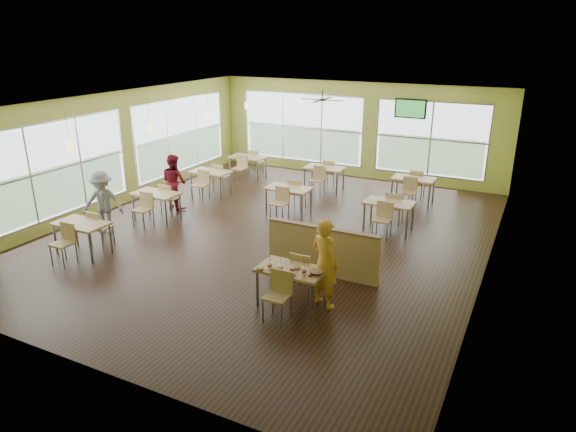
% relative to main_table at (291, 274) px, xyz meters
% --- Properties ---
extents(room, '(12.00, 12.04, 3.20)m').
position_rel_main_table_xyz_m(room, '(-2.00, 3.00, 0.97)').
color(room, black).
rests_on(room, ground).
extents(window_bays, '(9.24, 10.24, 2.38)m').
position_rel_main_table_xyz_m(window_bays, '(-4.65, 6.08, 0.85)').
color(window_bays, white).
rests_on(window_bays, room).
extents(main_table, '(1.22, 1.52, 0.87)m').
position_rel_main_table_xyz_m(main_table, '(0.00, 0.00, 0.00)').
color(main_table, tan).
rests_on(main_table, floor).
extents(half_wall_divider, '(2.40, 0.14, 1.04)m').
position_rel_main_table_xyz_m(half_wall_divider, '(0.00, 1.45, -0.11)').
color(half_wall_divider, tan).
rests_on(half_wall_divider, floor).
extents(dining_tables, '(6.92, 8.72, 0.87)m').
position_rel_main_table_xyz_m(dining_tables, '(-3.05, 4.71, -0.00)').
color(dining_tables, tan).
rests_on(dining_tables, floor).
extents(pendant_lights, '(0.11, 7.31, 0.86)m').
position_rel_main_table_xyz_m(pendant_lights, '(-5.20, 3.68, 1.82)').
color(pendant_lights, '#2D2119').
rests_on(pendant_lights, ceiling).
extents(ceiling_fan, '(1.25, 1.25, 0.29)m').
position_rel_main_table_xyz_m(ceiling_fan, '(-2.00, 6.00, 2.32)').
color(ceiling_fan, '#2D2119').
rests_on(ceiling_fan, ceiling).
extents(tv_backwall, '(1.00, 0.07, 0.60)m').
position_rel_main_table_xyz_m(tv_backwall, '(-0.20, 8.90, 1.82)').
color(tv_backwall, black).
rests_on(tv_backwall, wall_back).
extents(man_plaid, '(0.72, 0.60, 1.68)m').
position_rel_main_table_xyz_m(man_plaid, '(0.53, 0.29, 0.21)').
color(man_plaid, orange).
rests_on(man_plaid, floor).
extents(patron_maroon, '(0.88, 0.76, 1.55)m').
position_rel_main_table_xyz_m(patron_maroon, '(-5.39, 3.51, 0.14)').
color(patron_maroon, maroon).
rests_on(patron_maroon, floor).
extents(patron_grey, '(1.16, 0.95, 1.57)m').
position_rel_main_table_xyz_m(patron_grey, '(-5.76, 1.21, 0.15)').
color(patron_grey, slate).
rests_on(patron_grey, floor).
extents(cup_blue, '(0.09, 0.09, 0.33)m').
position_rel_main_table_xyz_m(cup_blue, '(-0.34, -0.19, 0.19)').
color(cup_blue, white).
rests_on(cup_blue, main_table).
extents(cup_yellow, '(0.10, 0.10, 0.37)m').
position_rel_main_table_xyz_m(cup_yellow, '(-0.09, -0.24, 0.19)').
color(cup_yellow, white).
rests_on(cup_yellow, main_table).
extents(cup_red_near, '(0.08, 0.08, 0.30)m').
position_rel_main_table_xyz_m(cup_red_near, '(0.08, -0.14, 0.18)').
color(cup_red_near, white).
rests_on(cup_red_near, main_table).
extents(cup_red_far, '(0.10, 0.10, 0.35)m').
position_rel_main_table_xyz_m(cup_red_far, '(0.31, -0.13, 0.19)').
color(cup_red_far, white).
rests_on(cup_red_far, main_table).
extents(food_basket, '(0.24, 0.24, 0.06)m').
position_rel_main_table_xyz_m(food_basket, '(0.49, -0.01, 0.15)').
color(food_basket, black).
rests_on(food_basket, main_table).
extents(ketchup_cup, '(0.06, 0.06, 0.02)m').
position_rel_main_table_xyz_m(ketchup_cup, '(0.44, -0.15, 0.13)').
color(ketchup_cup, '#AA000D').
rests_on(ketchup_cup, main_table).
extents(wrapper_left, '(0.17, 0.16, 0.04)m').
position_rel_main_table_xyz_m(wrapper_left, '(-0.47, -0.30, 0.14)').
color(wrapper_left, tan).
rests_on(wrapper_left, main_table).
extents(wrapper_mid, '(0.24, 0.23, 0.05)m').
position_rel_main_table_xyz_m(wrapper_mid, '(0.07, 0.02, 0.14)').
color(wrapper_mid, tan).
rests_on(wrapper_mid, main_table).
extents(wrapper_right, '(0.13, 0.12, 0.03)m').
position_rel_main_table_xyz_m(wrapper_right, '(0.15, -0.24, 0.13)').
color(wrapper_right, tan).
rests_on(wrapper_right, main_table).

